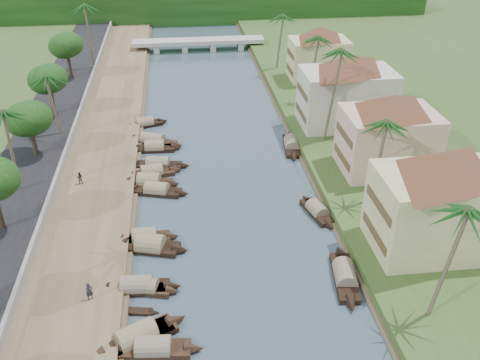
{
  "coord_description": "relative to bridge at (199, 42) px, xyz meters",
  "views": [
    {
      "loc": [
        -5.05,
        -42.18,
        33.41
      ],
      "look_at": [
        1.57,
        11.82,
        2.0
      ],
      "focal_mm": 40.0,
      "sensor_mm": 36.0,
      "label": 1
    }
  ],
  "objects": [
    {
      "name": "sampan_6",
      "position": [
        -9.41,
        -68.18,
        -1.31
      ],
      "size": [
        7.29,
        1.94,
        2.19
      ],
      "rotation": [
        0.0,
        0.0,
        -0.0
      ],
      "color": "black",
      "rests_on": "ground"
    },
    {
      "name": "bridge",
      "position": [
        0.0,
        0.0,
        0.0
      ],
      "size": [
        28.0,
        4.0,
        2.4
      ],
      "color": "#ACACA1",
      "rests_on": "ground"
    },
    {
      "name": "canoe_2",
      "position": [
        -7.89,
        -53.04,
        -1.62
      ],
      "size": [
        5.61,
        1.87,
        0.81
      ],
      "rotation": [
        0.0,
        0.0,
        0.2
      ],
      "color": "black",
      "rests_on": "ground"
    },
    {
      "name": "sampan_14",
      "position": [
        9.48,
        -76.69,
        -1.3
      ],
      "size": [
        2.97,
        9.67,
        2.29
      ],
      "rotation": [
        0.0,
        0.0,
        1.44
      ],
      "color": "black",
      "rests_on": "ground"
    },
    {
      "name": "tree_6",
      "position": [
        24.0,
        -40.63,
        4.01
      ],
      "size": [
        4.33,
        4.33,
        6.39
      ],
      "color": "#463628",
      "rests_on": "ground"
    },
    {
      "name": "sampan_1",
      "position": [
        -9.31,
        -81.87,
        -1.3
      ],
      "size": [
        7.75,
        4.76,
        2.29
      ],
      "rotation": [
        0.0,
        0.0,
        0.42
      ],
      "color": "black",
      "rests_on": "ground"
    },
    {
      "name": "sampan_4",
      "position": [
        -9.07,
        -75.99,
        -1.32
      ],
      "size": [
        6.67,
        3.11,
        1.91
      ],
      "rotation": [
        0.0,
        0.0,
        -0.27
      ],
      "color": "black",
      "rests_on": "ground"
    },
    {
      "name": "building_far",
      "position": [
        18.99,
        -44.0,
        4.66
      ],
      "size": [
        15.59,
        15.59,
        10.2
      ],
      "color": "beige",
      "rests_on": "right_bank"
    },
    {
      "name": "person_near",
      "position": [
        -13.79,
        -77.35,
        -0.04
      ],
      "size": [
        0.77,
        0.67,
        1.77
      ],
      "primitive_type": "imported",
      "rotation": [
        0.0,
        0.0,
        0.48
      ],
      "color": "#24262B",
      "rests_on": "left_bank"
    },
    {
      "name": "palm_7",
      "position": [
        14.0,
        -17.33,
        8.97
      ],
      "size": [
        3.2,
        3.2,
        11.26
      ],
      "color": "brown",
      "rests_on": "ground"
    },
    {
      "name": "right_bank",
      "position": [
        19.0,
        -52.0,
        -1.12
      ],
      "size": [
        16.0,
        180.0,
        1.2
      ],
      "primitive_type": "cube",
      "color": "#335120",
      "rests_on": "ground"
    },
    {
      "name": "sampan_5",
      "position": [
        -8.77,
        -69.7,
        -1.3
      ],
      "size": [
        8.37,
        4.27,
        2.56
      ],
      "rotation": [
        0.0,
        0.0,
        -0.29
      ],
      "color": "black",
      "rests_on": "ground"
    },
    {
      "name": "sampan_12",
      "position": [
        -9.01,
        -44.91,
        -1.31
      ],
      "size": [
        9.28,
        5.53,
        2.24
      ],
      "rotation": [
        0.0,
        0.0,
        -0.44
      ],
      "color": "black",
      "rests_on": "ground"
    },
    {
      "name": "sampan_3",
      "position": [
        -9.87,
        -75.79,
        -1.31
      ],
      "size": [
        8.41,
        2.29,
        2.23
      ],
      "rotation": [
        0.0,
        0.0,
        -0.07
      ],
      "color": "black",
      "rests_on": "ground"
    },
    {
      "name": "road",
      "position": [
        -24.5,
        -52.0,
        -1.02
      ],
      "size": [
        8.0,
        180.0,
        1.4
      ],
      "primitive_type": "cube",
      "color": "black",
      "rests_on": "ground"
    },
    {
      "name": "building_mid",
      "position": [
        19.99,
        -58.0,
        4.41
      ],
      "size": [
        14.11,
        14.11,
        9.7
      ],
      "color": "beige",
      "rests_on": "right_bank"
    },
    {
      "name": "palm_5",
      "position": [
        -24.0,
        -58.07,
        9.06
      ],
      "size": [
        3.2,
        3.2,
        11.16
      ],
      "color": "brown",
      "rests_on": "ground"
    },
    {
      "name": "sampan_0",
      "position": [
        -8.24,
        -83.37,
        -1.31
      ],
      "size": [
        8.4,
        2.45,
        2.18
      ],
      "rotation": [
        0.0,
        0.0,
        -0.1
      ],
      "color": "black",
      "rests_on": "ground"
    },
    {
      "name": "palm_6",
      "position": [
        -22.0,
        -42.91,
        7.9
      ],
      "size": [
        3.2,
        3.2,
        9.96
      ],
      "color": "brown",
      "rests_on": "ground"
    },
    {
      "name": "retaining_wall",
      "position": [
        -20.2,
        -52.0,
        -0.37
      ],
      "size": [
        0.4,
        180.0,
        1.1
      ],
      "primitive_type": "cube",
      "color": "gray",
      "rests_on": "left_bank"
    },
    {
      "name": "palm_0",
      "position": [
        15.0,
        -83.1,
        9.65
      ],
      "size": [
        3.2,
        3.2,
        11.95
      ],
      "color": "brown",
      "rests_on": "ground"
    },
    {
      "name": "ground",
      "position": [
        -0.0,
        -72.0,
        -1.72
      ],
      "size": [
        220.0,
        220.0,
        0.0
      ],
      "primitive_type": "plane",
      "color": "#3B4D58",
      "rests_on": "ground"
    },
    {
      "name": "sampan_13",
      "position": [
        -10.31,
        -38.82,
        -1.31
      ],
      "size": [
        7.47,
        3.68,
        2.04
      ],
      "rotation": [
        0.0,
        0.0,
        0.31
      ],
      "color": "black",
      "rests_on": "ground"
    },
    {
      "name": "sampan_8",
      "position": [
        -9.26,
        -56.62,
        -1.3
      ],
      "size": [
        8.03,
        3.32,
        2.4
      ],
      "rotation": [
        0.0,
        0.0,
        -0.19
      ],
      "color": "black",
      "rests_on": "ground"
    },
    {
      "name": "palm_3",
      "position": [
        16.0,
        -34.49,
        9.55
      ],
      "size": [
        3.2,
        3.2,
        11.86
      ],
      "color": "brown",
      "rests_on": "ground"
    },
    {
      "name": "tree_4",
      "position": [
        -24.0,
        -35.43,
        5.09
      ],
      "size": [
        5.15,
        5.15,
        7.62
      ],
      "color": "#463628",
      "rests_on": "ground"
    },
    {
      "name": "palm_1",
      "position": [
        16.0,
        -65.1,
        8.83
      ],
      "size": [
        3.2,
        3.2,
        11.13
      ],
      "color": "brown",
      "rests_on": "ground"
    },
    {
      "name": "building_near",
      "position": [
        18.99,
        -74.0,
        4.66
      ],
      "size": [
        14.85,
        14.85,
        10.2
      ],
      "color": "beige",
      "rests_on": "right_bank"
    },
    {
      "name": "sampan_16",
      "position": [
        10.21,
        -48.67,
        -1.31
      ],
      "size": [
        2.66,
        9.37,
        2.25
      ],
      "rotation": [
        0.0,
        0.0,
        1.47
      ],
      "color": "black",
      "rests_on": "ground"
    },
    {
      "name": "sampan_2",
      "position": [
        -9.62,
        -82.07,
        -1.3
      ],
      "size": [
        9.24,
        6.01,
        2.45
      ],
      "rotation": [
        0.0,
        0.0,
        0.48
      ],
      "color": "black",
      "rests_on": "ground"
    },
    {
      "name": "sampan_7",
      "position": [
        -8.29,
        -58.73,
        -1.31
      ],
      "size": [
        8.2,
        3.88,
        2.16
      ],
      "rotation": [
        0.0,
        0.0,
        -0.29
      ],
      "color": "black",
      "rests_on": "ground"
    },
    {
      "name": "tree_3",
      "position": [
        -24.0,
        -49.02,
        4.6
      ],
      "size": [
        5.3,
        5.3,
        7.17
      ],
      "color": "#463628",
      "rests_on": "ground"
    },
    {
      "name": "palm_2",
      "position": [
        15.0,
        -49.05,
        11.68
      ],
      "size": [
        3.2,
        3.2,
        14.08
      ],
      "color": "brown",
      "rests_on": "ground"
    },
    {
      "name": "sampan_11",
      "position": [
        -8.71,
        -47.18,
        -1.31
      ],
      "size": [
        7.73,
        2.16,
        2.2
      ],
      "rotation": [
        0.0,
        0.0,
        -0.05
      ],
      "color": "black",
      "rests_on": "ground"
    },
    {
      "name": "sampan_10",
      "position": [
        -8.94,
        -54.25,
        -1.31
      ],
      "size": [
        8.0,
        2.83,
        2.17
      ],
      "rotation": [
        0.0,
        0.0,
        0.15
      ],
      "color": "black",
      "rests_on": "ground"
    },
    {
      "name": "treeline",
      "position": [
        -0.0,
        28.0,
        2.28
      ],
      "size": [
        120.0,
        14.0,
        8.0
      ],
      "color": "black",
      "rests_on": "ground"
    },
    {
      "name": "tree_5",
      "position": [
        -24.0,
        -18.3,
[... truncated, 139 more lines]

